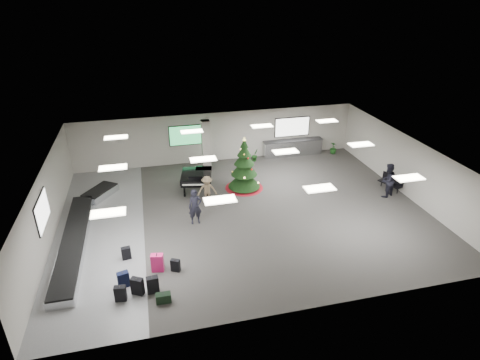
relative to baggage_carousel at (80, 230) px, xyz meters
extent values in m
plane|color=#353230|center=(7.84, 0.08, -0.21)|extent=(18.00, 18.00, 0.00)
cube|color=#B6B3A7|center=(7.84, 7.08, 1.39)|extent=(18.00, 0.02, 3.20)
cube|color=#B6B3A7|center=(7.84, -6.92, 1.39)|extent=(18.00, 0.02, 3.20)
cube|color=#B6B3A7|center=(-1.16, 0.08, 1.39)|extent=(0.02, 14.00, 3.20)
cube|color=#B6B3A7|center=(16.84, 0.08, 1.39)|extent=(0.02, 14.00, 3.20)
cube|color=silver|center=(7.84, 0.08, 2.99)|extent=(18.00, 14.00, 0.02)
cube|color=slate|center=(0.84, 0.08, -0.21)|extent=(4.00, 14.00, 0.01)
cube|color=#A19C94|center=(6.84, 5.68, 1.39)|extent=(0.50, 0.50, 3.20)
cube|color=green|center=(5.84, 7.03, 1.69)|extent=(2.20, 0.08, 1.30)
cube|color=white|center=(12.84, 7.03, 1.69)|extent=(2.40, 0.08, 1.30)
cube|color=white|center=(-1.11, -0.92, 1.69)|extent=(0.08, 2.10, 1.30)
cube|color=white|center=(1.84, -3.92, 2.93)|extent=(1.20, 0.60, 0.04)
cube|color=white|center=(1.84, 0.08, 2.93)|extent=(1.20, 0.60, 0.04)
cube|color=white|center=(1.84, 4.08, 2.93)|extent=(1.20, 0.60, 0.04)
cube|color=white|center=(5.84, -3.92, 2.93)|extent=(1.20, 0.60, 0.04)
cube|color=white|center=(5.84, 0.08, 2.93)|extent=(1.20, 0.60, 0.04)
cube|color=white|center=(5.84, 4.08, 2.93)|extent=(1.20, 0.60, 0.04)
cube|color=white|center=(9.84, -3.92, 2.93)|extent=(1.20, 0.60, 0.04)
cube|color=white|center=(9.84, 0.08, 2.93)|extent=(1.20, 0.60, 0.04)
cube|color=white|center=(9.84, 4.08, 2.93)|extent=(1.20, 0.60, 0.04)
cube|color=white|center=(13.84, -3.92, 2.93)|extent=(1.20, 0.60, 0.04)
cube|color=white|center=(13.84, 0.08, 2.93)|extent=(1.20, 0.60, 0.04)
cube|color=white|center=(13.84, 4.08, 2.93)|extent=(1.20, 0.60, 0.04)
cube|color=silver|center=(-0.16, -0.92, -0.02)|extent=(1.00, 8.00, 0.38)
cube|color=black|center=(-0.16, -0.92, 0.19)|extent=(0.95, 7.90, 0.05)
cube|color=silver|center=(0.64, 3.68, -0.02)|extent=(1.97, 2.21, 0.38)
cube|color=black|center=(0.64, 3.68, 0.19)|extent=(1.87, 2.10, 0.05)
cube|color=silver|center=(12.84, 6.73, 0.31)|extent=(4.00, 0.60, 1.05)
cube|color=#29282B|center=(12.84, 6.73, 0.85)|extent=(4.05, 0.65, 0.04)
cube|color=black|center=(3.08, -4.72, 0.13)|extent=(0.46, 0.29, 0.68)
cube|color=black|center=(3.08, -4.72, 0.48)|extent=(0.04, 0.15, 0.02)
cube|color=black|center=(2.53, -4.69, 0.14)|extent=(0.51, 0.43, 0.70)
cube|color=black|center=(2.53, -4.69, 0.50)|extent=(0.10, 0.14, 0.02)
cube|color=#E71E6C|center=(3.32, -3.49, 0.17)|extent=(0.53, 0.36, 0.76)
cube|color=black|center=(3.32, -3.49, 0.56)|extent=(0.06, 0.17, 0.02)
cube|color=black|center=(3.37, -3.28, 0.06)|extent=(0.38, 0.23, 0.54)
cube|color=black|center=(3.37, -3.28, 0.34)|extent=(0.04, 0.12, 0.02)
cube|color=black|center=(2.01, -4.15, 0.11)|extent=(0.47, 0.35, 0.65)
cube|color=black|center=(2.01, -4.15, 0.45)|extent=(0.06, 0.15, 0.02)
cube|color=black|center=(1.92, -4.89, 0.10)|extent=(0.44, 0.27, 0.62)
cube|color=black|center=(1.92, -4.89, 0.42)|extent=(0.04, 0.14, 0.02)
cube|color=black|center=(3.42, -5.34, -0.03)|extent=(0.55, 0.28, 0.36)
cube|color=black|center=(3.42, -5.34, 0.16)|extent=(0.03, 0.16, 0.02)
cube|color=black|center=(4.01, -3.68, 0.05)|extent=(0.41, 0.34, 0.53)
cube|color=black|center=(4.01, -3.68, 0.33)|extent=(0.08, 0.12, 0.02)
cube|color=black|center=(2.09, -2.39, 0.07)|extent=(0.40, 0.27, 0.56)
cube|color=black|center=(2.09, -2.39, 0.35)|extent=(0.05, 0.13, 0.02)
cone|color=maroon|center=(8.48, 2.79, -0.15)|extent=(2.14, 2.14, 0.14)
cylinder|color=#3F2819|center=(8.48, 2.79, 0.07)|extent=(0.14, 0.14, 0.56)
cone|color=black|center=(8.48, 2.79, 0.41)|extent=(1.80, 1.80, 1.02)
cone|color=black|center=(8.48, 2.79, 1.08)|extent=(1.47, 1.47, 0.90)
cone|color=black|center=(8.48, 2.79, 1.65)|extent=(1.13, 1.13, 0.79)
cone|color=black|center=(8.48, 2.79, 2.10)|extent=(0.79, 0.79, 0.68)
cone|color=black|center=(8.48, 2.79, 2.49)|extent=(0.45, 0.45, 0.51)
cone|color=#FFE566|center=(8.48, 2.79, 2.74)|extent=(0.18, 0.18, 0.20)
cube|color=black|center=(5.86, 3.15, 0.65)|extent=(1.98, 2.14, 0.30)
cube|color=black|center=(5.66, 2.17, 0.57)|extent=(1.56, 0.62, 0.11)
cube|color=white|center=(5.65, 2.14, 0.63)|extent=(1.37, 0.42, 0.02)
cube|color=black|center=(5.71, 2.43, 0.86)|extent=(0.73, 0.18, 0.23)
cylinder|color=black|center=(5.09, 2.56, 0.15)|extent=(0.11, 0.11, 0.72)
cylinder|color=black|center=(6.33, 2.30, 0.15)|extent=(0.11, 0.11, 0.72)
cylinder|color=black|center=(6.01, 3.88, 0.15)|extent=(0.11, 0.11, 0.72)
cube|color=black|center=(16.34, 0.63, 0.16)|extent=(0.89, 1.41, 0.05)
cylinder|color=black|center=(16.34, 0.10, -0.03)|extent=(0.05, 0.05, 0.36)
cylinder|color=black|center=(16.34, 1.17, -0.03)|extent=(0.05, 0.05, 0.36)
cube|color=black|center=(16.55, 0.63, 0.41)|extent=(0.52, 1.27, 0.45)
imported|color=black|center=(5.31, -0.27, 0.67)|extent=(0.67, 0.46, 1.77)
imported|color=#7B674C|center=(6.18, 1.51, 0.57)|extent=(1.06, 0.68, 1.56)
imported|color=black|center=(15.70, 0.02, 0.74)|extent=(1.14, 1.03, 1.90)
imported|color=#154318|center=(10.12, 6.39, 0.19)|extent=(0.57, 0.56, 0.81)
imported|color=#154318|center=(15.65, 6.36, 0.19)|extent=(0.62, 0.62, 0.80)
camera|label=1|loc=(3.46, -16.82, 10.12)|focal=30.00mm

